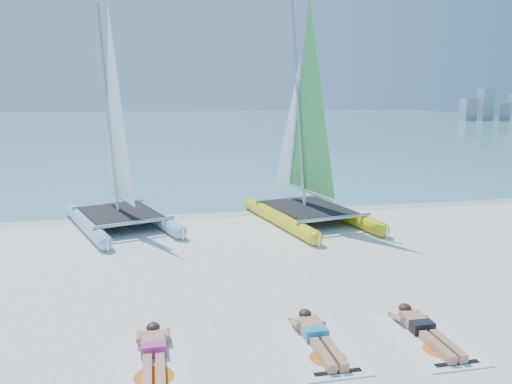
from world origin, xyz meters
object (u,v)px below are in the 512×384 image
(towel_b, at_px, (320,347))
(sunbather_b, at_px, (317,335))
(catamaran_yellow, at_px, (302,148))
(sunbather_a, at_px, (154,351))
(towel_c, at_px, (429,340))
(sunbather_c, at_px, (423,328))
(catamaran_blue, at_px, (116,158))
(towel_a, at_px, (154,364))

(towel_b, height_order, sunbather_b, sunbather_b)
(catamaran_yellow, height_order, sunbather_a, catamaran_yellow)
(towel_c, xyz_separation_m, sunbather_c, (0.00, 0.19, 0.11))
(towel_b, bearing_deg, catamaran_blue, 112.71)
(catamaran_blue, relative_size, sunbather_b, 3.97)
(sunbather_a, distance_m, sunbather_c, 4.33)
(sunbather_a, relative_size, towel_c, 0.93)
(towel_c, bearing_deg, towel_b, 175.82)
(towel_b, xyz_separation_m, sunbather_c, (1.79, 0.06, 0.11))
(catamaran_yellow, xyz_separation_m, towel_a, (-4.69, -8.18, -2.25))
(towel_a, bearing_deg, towel_b, -0.22)
(sunbather_c, bearing_deg, catamaran_blue, 122.49)
(towel_a, distance_m, sunbather_c, 4.33)
(towel_a, bearing_deg, sunbather_a, 90.00)
(catamaran_blue, bearing_deg, catamaran_yellow, -20.55)
(towel_a, bearing_deg, towel_c, -1.86)
(sunbather_c, bearing_deg, towel_c, -90.00)
(sunbather_c, bearing_deg, sunbather_b, 175.82)
(sunbather_a, bearing_deg, towel_b, -4.54)
(towel_b, distance_m, sunbather_b, 0.22)
(sunbather_a, bearing_deg, towel_c, -4.39)
(towel_a, height_order, towel_b, same)
(catamaran_blue, height_order, towel_c, catamaran_blue)
(towel_a, distance_m, towel_b, 2.54)
(towel_a, xyz_separation_m, sunbather_b, (2.54, 0.18, 0.11))
(catamaran_blue, bearing_deg, sunbather_b, -85.63)
(catamaran_blue, distance_m, towel_c, 10.20)
(catamaran_blue, relative_size, sunbather_a, 3.97)
(catamaran_blue, bearing_deg, towel_b, -86.11)
(towel_b, height_order, sunbather_c, sunbather_c)
(towel_a, bearing_deg, sunbather_c, 0.69)
(sunbather_c, bearing_deg, towel_a, -179.31)
(towel_a, distance_m, towel_c, 4.33)
(catamaran_yellow, xyz_separation_m, sunbather_b, (-2.15, -7.99, -2.14))
(sunbather_a, xyz_separation_m, sunbather_c, (4.33, -0.14, 0.00))
(catamaran_yellow, distance_m, sunbather_c, 8.41)
(catamaran_yellow, relative_size, towel_c, 3.88)
(towel_c, distance_m, sunbather_c, 0.22)
(towel_a, bearing_deg, catamaran_yellow, 60.18)
(catamaran_blue, distance_m, sunbather_b, 9.09)
(catamaran_blue, distance_m, sunbather_c, 10.02)
(catamaran_yellow, bearing_deg, catamaran_blue, 167.71)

